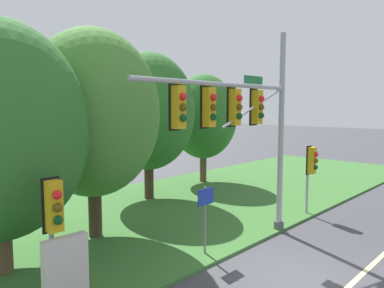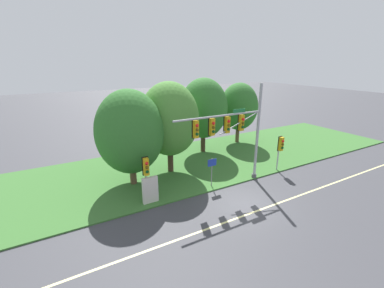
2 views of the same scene
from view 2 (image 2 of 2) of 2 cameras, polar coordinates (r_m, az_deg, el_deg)
ground_plane at (r=18.92m, az=11.85°, el=-12.60°), size 160.00×160.00×0.00m
lane_stripe at (r=18.18m, az=14.38°, el=-14.15°), size 36.00×0.16×0.01m
grass_verge at (r=24.97m, az=-0.58°, el=-4.26°), size 48.00×11.50×0.10m
traffic_signal_mast at (r=19.50m, az=9.23°, el=3.35°), size 7.67×0.49×7.81m
pedestrian_signal_near_kerb at (r=23.79m, az=19.09°, el=-0.42°), size 0.46×0.55×3.16m
pedestrian_signal_further_along at (r=17.68m, az=-10.16°, el=-5.61°), size 0.46×0.55×3.30m
route_sign_post at (r=20.00m, az=4.44°, el=-5.28°), size 0.77×0.08×2.28m
tree_nearest_road at (r=20.00m, az=-13.64°, el=2.58°), size 5.18×5.18×7.51m
tree_left_of_mast at (r=21.82m, az=-5.06°, el=5.47°), size 5.03×5.03×7.86m
tree_behind_signpost at (r=26.89m, az=2.57°, el=7.87°), size 4.99×4.99×7.82m
tree_mid_verge at (r=30.81m, az=10.38°, el=8.15°), size 4.40×4.40×7.06m
info_kiosk at (r=18.15m, az=-9.27°, el=-10.06°), size 1.10×0.24×1.90m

